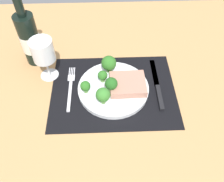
# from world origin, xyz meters

# --- Properties ---
(ground_plane) EXTENTS (1.40, 1.10, 0.03)m
(ground_plane) POSITION_xyz_m (0.00, 0.00, -0.01)
(ground_plane) COLOR tan
(placemat) EXTENTS (0.42, 0.32, 0.00)m
(placemat) POSITION_xyz_m (0.00, 0.00, 0.00)
(placemat) COLOR black
(placemat) RESTS_ON ground_plane
(plate) EXTENTS (0.24, 0.24, 0.02)m
(plate) POSITION_xyz_m (0.00, 0.00, 0.01)
(plate) COLOR silver
(plate) RESTS_ON placemat
(steak) EXTENTS (0.12, 0.10, 0.02)m
(steak) POSITION_xyz_m (0.05, -0.00, 0.03)
(steak) COLOR tan
(steak) RESTS_ON plate
(broccoli_front_edge) EXTENTS (0.03, 0.03, 0.05)m
(broccoli_front_edge) POSITION_xyz_m (-0.09, -0.02, 0.05)
(broccoli_front_edge) COLOR #5B8942
(broccoli_front_edge) RESTS_ON plate
(broccoli_near_steak) EXTENTS (0.03, 0.03, 0.04)m
(broccoli_near_steak) POSITION_xyz_m (-0.03, 0.03, 0.04)
(broccoli_near_steak) COLOR #5B8942
(broccoli_near_steak) RESTS_ON plate
(broccoli_back_left) EXTENTS (0.04, 0.04, 0.06)m
(broccoli_back_left) POSITION_xyz_m (-0.03, -0.06, 0.06)
(broccoli_back_left) COLOR #5B8942
(broccoli_back_left) RESTS_ON plate
(broccoli_center) EXTENTS (0.05, 0.05, 0.06)m
(broccoli_center) POSITION_xyz_m (-0.01, 0.07, 0.06)
(broccoli_center) COLOR #5B8942
(broccoli_center) RESTS_ON plate
(broccoli_near_fork) EXTENTS (0.04, 0.04, 0.06)m
(broccoli_near_fork) POSITION_xyz_m (-0.01, -0.02, 0.06)
(broccoli_near_fork) COLOR #5B8942
(broccoli_near_fork) RESTS_ON plate
(fork) EXTENTS (0.02, 0.19, 0.01)m
(fork) POSITION_xyz_m (-0.14, 0.01, 0.01)
(fork) COLOR silver
(fork) RESTS_ON placemat
(knife) EXTENTS (0.02, 0.23, 0.01)m
(knife) POSITION_xyz_m (0.15, 0.01, 0.01)
(knife) COLOR black
(knife) RESTS_ON placemat
(wine_bottle) EXTENTS (0.07, 0.07, 0.28)m
(wine_bottle) POSITION_xyz_m (-0.28, 0.16, 0.10)
(wine_bottle) COLOR black
(wine_bottle) RESTS_ON ground_plane
(wine_glass) EXTENTS (0.07, 0.07, 0.15)m
(wine_glass) POSITION_xyz_m (-0.22, 0.08, 0.11)
(wine_glass) COLOR silver
(wine_glass) RESTS_ON ground_plane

